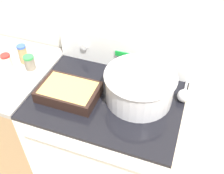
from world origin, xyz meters
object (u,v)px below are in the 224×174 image
mixing_bowl (140,85)px  spice_jar_blue_cap (23,54)px  casserole_dish (69,91)px  ladle (184,94)px  spice_jar_green_cap (30,63)px  spice_jar_red_cap (7,61)px

mixing_bowl → spice_jar_blue_cap: mixing_bowl is taller
mixing_bowl → spice_jar_blue_cap: 0.76m
casserole_dish → spice_jar_blue_cap: size_ratio=2.68×
ladle → spice_jar_green_cap: bearing=-176.0°
casserole_dish → spice_jar_blue_cap: (-0.40, 0.18, 0.03)m
spice_jar_red_cap → spice_jar_blue_cap: bearing=48.8°
casserole_dish → spice_jar_red_cap: bearing=168.0°
mixing_bowl → spice_jar_blue_cap: size_ratio=3.14×
spice_jar_green_cap → mixing_bowl: bearing=-1.1°
spice_jar_green_cap → ladle: bearing=4.0°
mixing_bowl → ladle: (0.23, 0.08, -0.06)m
spice_jar_blue_cap → mixing_bowl: bearing=-4.5°
spice_jar_red_cap → ladle: bearing=5.1°
spice_jar_green_cap → spice_jar_blue_cap: spice_jar_blue_cap is taller
ladle → spice_jar_blue_cap: spice_jar_blue_cap is taller
mixing_bowl → spice_jar_green_cap: 0.68m
ladle → spice_jar_green_cap: spice_jar_green_cap is taller
mixing_bowl → ladle: 0.25m
ladle → spice_jar_red_cap: 1.06m
casserole_dish → spice_jar_blue_cap: bearing=156.1°
mixing_bowl → spice_jar_blue_cap: bearing=175.5°
casserole_dish → ladle: ladle is taller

